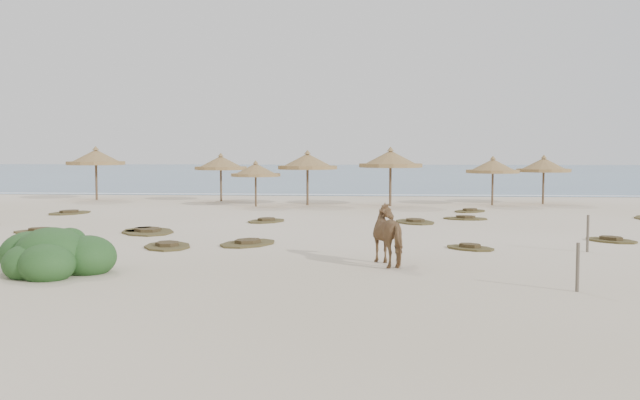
# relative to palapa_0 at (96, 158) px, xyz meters

# --- Properties ---
(ground) EXTENTS (160.00, 160.00, 0.00)m
(ground) POSITION_rel_palapa_0_xyz_m (13.98, -20.18, -2.49)
(ground) COLOR beige
(ground) RESTS_ON ground
(ocean) EXTENTS (200.00, 100.00, 0.01)m
(ocean) POSITION_rel_palapa_0_xyz_m (13.98, 54.82, -2.49)
(ocean) COLOR #294F7C
(ocean) RESTS_ON ground
(foam_line) EXTENTS (70.00, 0.60, 0.01)m
(foam_line) POSITION_rel_palapa_0_xyz_m (13.98, 5.82, -2.49)
(foam_line) COLOR white
(foam_line) RESTS_ON ground
(palapa_0) EXTENTS (3.88, 3.88, 3.21)m
(palapa_0) POSITION_rel_palapa_0_xyz_m (0.00, 0.00, 0.00)
(palapa_0) COLOR brown
(palapa_0) RESTS_ON ground
(palapa_1) EXTENTS (3.99, 3.99, 2.81)m
(palapa_1) POSITION_rel_palapa_0_xyz_m (7.62, -0.46, -0.31)
(palapa_1) COLOR brown
(palapa_1) RESTS_ON ground
(palapa_2) EXTENTS (2.90, 2.90, 2.43)m
(palapa_2) POSITION_rel_palapa_0_xyz_m (10.30, -4.19, -0.60)
(palapa_2) COLOR brown
(palapa_2) RESTS_ON ground
(palapa_3) EXTENTS (3.73, 3.73, 2.98)m
(palapa_3) POSITION_rel_palapa_0_xyz_m (12.92, -3.06, -0.18)
(palapa_3) COLOR brown
(palapa_3) RESTS_ON ground
(palapa_4) EXTENTS (4.37, 4.37, 3.15)m
(palapa_4) POSITION_rel_palapa_0_xyz_m (17.35, -3.30, -0.04)
(palapa_4) COLOR brown
(palapa_4) RESTS_ON ground
(palapa_5) EXTENTS (3.41, 3.41, 2.67)m
(palapa_5) POSITION_rel_palapa_0_xyz_m (22.83, -2.37, -0.42)
(palapa_5) COLOR brown
(palapa_5) RESTS_ON ground
(palapa_6) EXTENTS (3.79, 3.79, 2.72)m
(palapa_6) POSITION_rel_palapa_0_xyz_m (25.75, -1.30, -0.38)
(palapa_6) COLOR brown
(palapa_6) RESTS_ON ground
(horse) EXTENTS (1.49, 2.03, 1.56)m
(horse) POSITION_rel_palapa_0_xyz_m (17.02, -22.84, -1.71)
(horse) COLOR olive
(horse) RESTS_ON ground
(fence_post_near) EXTENTS (0.10, 0.10, 1.03)m
(fence_post_near) POSITION_rel_palapa_0_xyz_m (20.80, -26.03, -1.98)
(fence_post_near) COLOR brown
(fence_post_near) RESTS_ON ground
(fence_post_far) EXTENTS (0.10, 0.10, 1.08)m
(fence_post_far) POSITION_rel_palapa_0_xyz_m (22.74, -20.04, -1.95)
(fence_post_far) COLOR brown
(fence_post_far) RESTS_ON ground
(bush) EXTENTS (2.90, 2.55, 1.30)m
(bush) POSITION_rel_palapa_0_xyz_m (8.90, -24.81, -2.07)
(bush) COLOR #275323
(bush) RESTS_ON ground
(scrub_0) EXTENTS (2.17, 1.81, 0.16)m
(scrub_0) POSITION_rel_palapa_0_xyz_m (4.49, -16.42, -2.44)
(scrub_0) COLOR #4C4221
(scrub_0) RESTS_ON ground
(scrub_1) EXTENTS (2.81, 3.30, 0.16)m
(scrub_1) POSITION_rel_palapa_0_xyz_m (8.40, -16.22, -2.44)
(scrub_1) COLOR #4C4221
(scrub_1) RESTS_ON ground
(scrub_2) EXTENTS (1.72, 1.71, 0.16)m
(scrub_2) POSITION_rel_palapa_0_xyz_m (8.17, -15.98, -2.44)
(scrub_2) COLOR #4C4221
(scrub_2) RESTS_ON ground
(scrub_3) EXTENTS (2.09, 2.60, 0.16)m
(scrub_3) POSITION_rel_palapa_0_xyz_m (18.19, -11.99, -2.44)
(scrub_3) COLOR #4C4221
(scrub_3) RESTS_ON ground
(scrub_4) EXTENTS (2.00, 2.09, 0.16)m
(scrub_4) POSITION_rel_palapa_0_xyz_m (24.22, -17.50, -2.44)
(scrub_4) COLOR #4C4221
(scrub_4) RESTS_ON ground
(scrub_6) EXTENTS (2.18, 2.66, 0.16)m
(scrub_6) POSITION_rel_palapa_0_xyz_m (2.32, -9.04, -2.44)
(scrub_6) COLOR #4C4221
(scrub_6) RESTS_ON ground
(scrub_7) EXTENTS (2.11, 1.60, 0.16)m
(scrub_7) POSITION_rel_palapa_0_xyz_m (20.43, -10.35, -2.44)
(scrub_7) COLOR #4C4221
(scrub_7) RESTS_ON ground
(scrub_9) EXTENTS (2.25, 2.66, 0.16)m
(scrub_9) POSITION_rel_palapa_0_xyz_m (12.59, -19.17, -2.44)
(scrub_9) COLOR #4C4221
(scrub_9) RESTS_ON ground
(scrub_10) EXTENTS (2.17, 2.24, 0.16)m
(scrub_10) POSITION_rel_palapa_0_xyz_m (21.12, -6.56, -2.44)
(scrub_10) COLOR #4C4221
(scrub_10) RESTS_ON ground
(scrub_11) EXTENTS (1.97, 2.47, 0.16)m
(scrub_11) POSITION_rel_palapa_0_xyz_m (10.26, -20.01, -2.44)
(scrub_11) COLOR #4C4221
(scrub_11) RESTS_ON ground
(scrub_12) EXTENTS (1.86, 1.81, 0.16)m
(scrub_12) POSITION_rel_palapa_0_xyz_m (19.41, -19.68, -2.44)
(scrub_12) COLOR #4C4221
(scrub_12) RESTS_ON ground
(scrub_13) EXTENTS (2.01, 2.36, 0.16)m
(scrub_13) POSITION_rel_palapa_0_xyz_m (12.08, -12.07, -2.44)
(scrub_13) COLOR #4C4221
(scrub_13) RESTS_ON ground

